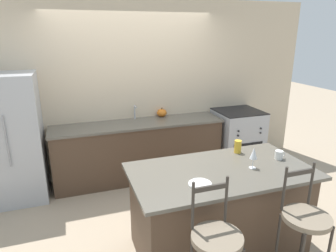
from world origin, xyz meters
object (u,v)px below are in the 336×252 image
object	(u,v)px
refrigerator	(6,140)
oven_range	(237,138)
bar_stool_far	(304,229)
wine_glass	(254,154)
tumbler_cup	(238,147)
dinner_plate	(200,184)
coffee_mug	(279,155)
bar_stool_near	(216,250)
pumpkin_decoration	(162,113)

from	to	relation	value
refrigerator	oven_range	world-z (taller)	refrigerator
bar_stool_far	wine_glass	distance (m)	0.79
tumbler_cup	refrigerator	bearing A→B (deg)	150.25
refrigerator	dinner_plate	distance (m)	2.74
coffee_mug	tumbler_cup	distance (m)	0.44
oven_range	coffee_mug	xyz separation A→B (m)	(-0.60, -1.77, 0.48)
dinner_plate	wine_glass	world-z (taller)	wine_glass
wine_glass	bar_stool_near	bearing A→B (deg)	-138.77
coffee_mug	pumpkin_decoration	xyz separation A→B (m)	(-0.67, 2.03, 0.01)
bar_stool_far	pumpkin_decoration	xyz separation A→B (m)	(-0.37, 2.78, 0.35)
refrigerator	dinner_plate	xyz separation A→B (m)	(1.86, -2.01, 0.06)
wine_glass	dinner_plate	bearing A→B (deg)	-167.35
refrigerator	pumpkin_decoration	distance (m)	2.25
bar_stool_near	dinner_plate	distance (m)	0.58
bar_stool_far	dinner_plate	distance (m)	0.95
coffee_mug	oven_range	bearing A→B (deg)	71.36
refrigerator	tumbler_cup	bearing A→B (deg)	-29.75
coffee_mug	pumpkin_decoration	size ratio (longest dim) A/B	0.74
tumbler_cup	pumpkin_decoration	size ratio (longest dim) A/B	0.92
dinner_plate	coffee_mug	bearing A→B (deg)	13.10
refrigerator	coffee_mug	bearing A→B (deg)	-31.46
bar_stool_far	bar_stool_near	bearing A→B (deg)	179.22
bar_stool_near	coffee_mug	bearing A→B (deg)	33.23
bar_stool_near	wine_glass	world-z (taller)	bar_stool_near
dinner_plate	wine_glass	xyz separation A→B (m)	(0.64, 0.14, 0.15)
oven_range	pumpkin_decoration	distance (m)	1.38
wine_glass	pumpkin_decoration	world-z (taller)	wine_glass
oven_range	bar_stool_near	world-z (taller)	bar_stool_near
wine_glass	oven_range	bearing A→B (deg)	62.05
oven_range	pumpkin_decoration	xyz separation A→B (m)	(-1.26, 0.26, 0.49)
refrigerator	dinner_plate	size ratio (longest dim) A/B	8.12
coffee_mug	tumbler_cup	world-z (taller)	tumbler_cup
tumbler_cup	oven_range	bearing A→B (deg)	57.93
oven_range	coffee_mug	distance (m)	1.93
oven_range	pumpkin_decoration	world-z (taller)	pumpkin_decoration
bar_stool_near	coffee_mug	xyz separation A→B (m)	(1.12, 0.73, 0.34)
coffee_mug	tumbler_cup	bearing A→B (deg)	136.99
coffee_mug	pumpkin_decoration	bearing A→B (deg)	108.14
bar_stool_near	dinner_plate	xyz separation A→B (m)	(0.09, 0.49, 0.30)
bar_stool_near	coffee_mug	world-z (taller)	bar_stool_near
refrigerator	wine_glass	bearing A→B (deg)	-36.75
refrigerator	coffee_mug	size ratio (longest dim) A/B	14.70
coffee_mug	dinner_plate	bearing A→B (deg)	-166.90
refrigerator	coffee_mug	distance (m)	3.40
refrigerator	wine_glass	distance (m)	3.13
bar_stool_near	oven_range	bearing A→B (deg)	55.55
bar_stool_far	tumbler_cup	bearing A→B (deg)	91.75
bar_stool_near	bar_stool_far	size ratio (longest dim) A/B	1.00
bar_stool_near	tumbler_cup	size ratio (longest dim) A/B	7.96
refrigerator	oven_range	size ratio (longest dim) A/B	1.79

